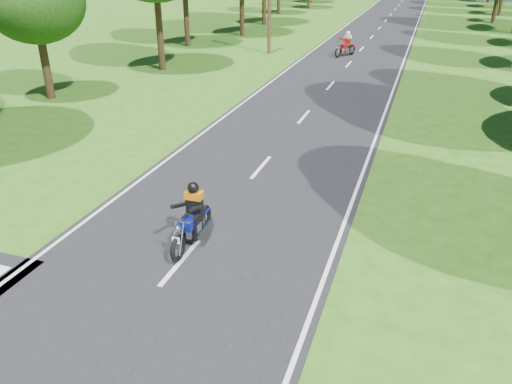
% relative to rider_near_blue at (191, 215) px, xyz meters
% --- Properties ---
extents(ground, '(160.00, 160.00, 0.00)m').
position_rel_rider_near_blue_xyz_m(ground, '(0.08, -2.85, -0.81)').
color(ground, '#245413').
rests_on(ground, ground).
extents(main_road, '(7.00, 140.00, 0.02)m').
position_rel_rider_near_blue_xyz_m(main_road, '(0.08, 47.15, -0.80)').
color(main_road, black).
rests_on(main_road, ground).
extents(road_markings, '(7.40, 140.00, 0.01)m').
position_rel_rider_near_blue_xyz_m(road_markings, '(-0.05, 45.28, -0.78)').
color(road_markings, silver).
rests_on(road_markings, main_road).
extents(rider_near_blue, '(0.66, 1.90, 1.57)m').
position_rel_rider_near_blue_xyz_m(rider_near_blue, '(0.00, 0.00, 0.00)').
color(rider_near_blue, '#0D1690').
rests_on(rider_near_blue, main_road).
extents(rider_far_red, '(1.45, 2.07, 1.65)m').
position_rel_rider_near_blue_xyz_m(rider_far_red, '(-0.64, 25.93, 0.04)').
color(rider_far_red, '#AB0D23').
rests_on(rider_far_red, main_road).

